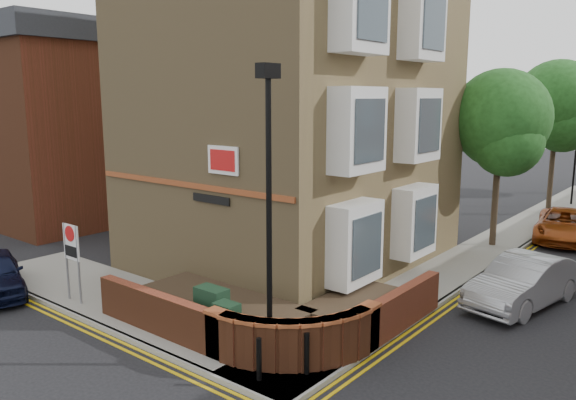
{
  "coord_description": "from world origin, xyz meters",
  "views": [
    {
      "loc": [
        9.04,
        -7.42,
        5.76
      ],
      "look_at": [
        -0.14,
        4.0,
        3.06
      ],
      "focal_mm": 35.0,
      "sensor_mm": 36.0,
      "label": 1
    }
  ],
  "objects_px": {
    "lamppost": "(269,215)",
    "zone_sign": "(72,248)",
    "utility_cabinet_large": "(212,312)",
    "silver_car_near": "(524,282)"
  },
  "relations": [
    {
      "from": "lamppost",
      "to": "zone_sign",
      "type": "xyz_separation_m",
      "value": [
        -6.6,
        -0.7,
        -1.7
      ]
    },
    {
      "from": "lamppost",
      "to": "utility_cabinet_large",
      "type": "height_order",
      "value": "lamppost"
    },
    {
      "from": "utility_cabinet_large",
      "to": "zone_sign",
      "type": "bearing_deg",
      "value": -170.31
    },
    {
      "from": "silver_car_near",
      "to": "lamppost",
      "type": "bearing_deg",
      "value": -103.11
    },
    {
      "from": "utility_cabinet_large",
      "to": "silver_car_near",
      "type": "xyz_separation_m",
      "value": [
        5.1,
        7.05,
        -0.03
      ]
    },
    {
      "from": "lamppost",
      "to": "utility_cabinet_large",
      "type": "bearing_deg",
      "value": 176.99
    },
    {
      "from": "zone_sign",
      "to": "silver_car_near",
      "type": "bearing_deg",
      "value": 38.69
    },
    {
      "from": "zone_sign",
      "to": "silver_car_near",
      "type": "height_order",
      "value": "zone_sign"
    },
    {
      "from": "utility_cabinet_large",
      "to": "silver_car_near",
      "type": "relative_size",
      "value": 0.28
    },
    {
      "from": "lamppost",
      "to": "silver_car_near",
      "type": "bearing_deg",
      "value": 65.88
    }
  ]
}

